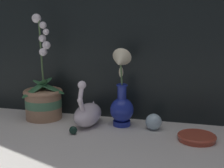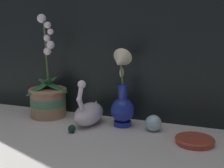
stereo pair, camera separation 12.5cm
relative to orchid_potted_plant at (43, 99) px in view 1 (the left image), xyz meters
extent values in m
plane|color=beige|center=(0.33, -0.18, -0.09)|extent=(2.80, 2.80, 0.00)
cylinder|color=#9E7556|center=(0.00, 0.00, -0.03)|extent=(0.16, 0.16, 0.13)
cylinder|color=#477A56|center=(0.00, 0.00, -0.02)|extent=(0.16, 0.16, 0.04)
torus|color=#9E7556|center=(0.00, 0.00, 0.03)|extent=(0.17, 0.17, 0.02)
cylinder|color=#4C6B3D|center=(0.00, 0.00, 0.20)|extent=(0.01, 0.02, 0.31)
ellipsoid|color=#2D6038|center=(0.03, 0.00, 0.06)|extent=(0.16, 0.05, 0.06)
ellipsoid|color=#2D6038|center=(-0.02, 0.02, 0.06)|extent=(0.14, 0.14, 0.09)
ellipsoid|color=#2D6038|center=(-0.01, -0.02, 0.06)|extent=(0.12, 0.16, 0.08)
sphere|color=white|center=(-0.01, 0.00, 0.35)|extent=(0.04, 0.04, 0.04)
sphere|color=white|center=(0.01, 0.00, 0.33)|extent=(0.03, 0.03, 0.03)
sphere|color=white|center=(0.03, 0.00, 0.30)|extent=(0.03, 0.03, 0.03)
sphere|color=white|center=(0.01, 0.00, 0.27)|extent=(0.03, 0.03, 0.03)
sphere|color=white|center=(0.03, -0.01, 0.24)|extent=(0.04, 0.04, 0.04)
sphere|color=white|center=(0.02, -0.02, 0.21)|extent=(0.03, 0.03, 0.03)
ellipsoid|color=white|center=(0.22, -0.04, -0.05)|extent=(0.10, 0.19, 0.09)
cone|color=white|center=(0.22, 0.03, -0.03)|extent=(0.05, 0.06, 0.06)
cylinder|color=white|center=(0.22, -0.11, 0.01)|extent=(0.02, 0.05, 0.07)
sphere|color=white|center=(0.22, -0.13, 0.04)|extent=(0.02, 0.02, 0.02)
cylinder|color=white|center=(0.22, -0.11, 0.07)|extent=(0.02, 0.04, 0.06)
sphere|color=white|center=(0.22, -0.10, 0.10)|extent=(0.03, 0.03, 0.03)
cylinder|color=navy|center=(0.36, 0.00, -0.08)|extent=(0.07, 0.07, 0.02)
ellipsoid|color=navy|center=(0.36, 0.00, -0.02)|extent=(0.10, 0.10, 0.10)
cylinder|color=navy|center=(0.36, 0.00, 0.05)|extent=(0.04, 0.04, 0.06)
torus|color=navy|center=(0.36, 0.00, 0.08)|extent=(0.05, 0.05, 0.01)
cylinder|color=#567A47|center=(0.36, -0.02, 0.13)|extent=(0.01, 0.03, 0.09)
cone|color=beige|center=(0.36, -0.04, 0.19)|extent=(0.08, 0.09, 0.10)
ellipsoid|color=beige|center=(0.36, -0.01, 0.14)|extent=(0.02, 0.02, 0.04)
sphere|color=silver|center=(0.50, -0.02, -0.06)|extent=(0.07, 0.07, 0.07)
cylinder|color=#A8422D|center=(0.67, -0.10, -0.08)|extent=(0.14, 0.14, 0.02)
torus|color=#A8422D|center=(0.67, -0.10, -0.07)|extent=(0.14, 0.14, 0.01)
sphere|color=#142D23|center=(0.20, -0.16, -0.08)|extent=(0.03, 0.03, 0.03)
camera|label=1|loc=(0.65, -1.23, 0.34)|focal=50.00mm
camera|label=2|loc=(0.77, -1.19, 0.34)|focal=50.00mm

